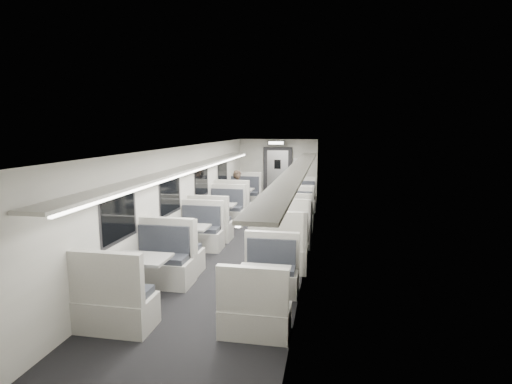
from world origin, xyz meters
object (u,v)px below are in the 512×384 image
at_px(booth_right_c, 284,238).
at_px(passenger, 238,195).
at_px(booth_right_a, 298,204).
at_px(booth_right_b, 291,222).
at_px(booth_left_c, 189,242).
at_px(booth_left_a, 239,201).
at_px(exit_sign, 276,143).
at_px(booth_left_d, 141,280).
at_px(vestibule_door, 278,175).
at_px(booth_right_d, 264,290).
at_px(booth_left_b, 219,217).

xyz_separation_m(booth_right_c, passenger, (-1.85, 3.49, 0.34)).
xyz_separation_m(booth_right_a, booth_right_b, (0.00, -2.54, 0.01)).
relative_size(booth_left_c, booth_right_c, 0.91).
bearing_deg(booth_right_a, booth_left_c, -112.84).
distance_m(booth_left_a, booth_right_a, 2.00).
xyz_separation_m(passenger, exit_sign, (0.85, 2.62, 1.52)).
xyz_separation_m(booth_left_d, vestibule_door, (1.00, 9.41, 0.64)).
bearing_deg(booth_left_d, booth_left_a, 90.00).
xyz_separation_m(booth_right_d, passenger, (-1.85, 6.23, 0.41)).
height_order(booth_left_b, exit_sign, exit_sign).
xyz_separation_m(booth_left_b, passenger, (0.15, 1.67, 0.37)).
distance_m(booth_left_b, booth_right_d, 4.98).
bearing_deg(booth_left_c, booth_right_c, 16.45).
bearing_deg(booth_left_c, vestibule_door, 82.07).
height_order(booth_left_a, booth_right_c, booth_left_a).
bearing_deg(booth_left_b, booth_right_b, -5.67).
bearing_deg(booth_left_d, booth_right_d, 2.23).
relative_size(booth_left_d, booth_right_d, 1.15).
xyz_separation_m(passenger, vestibule_door, (0.85, 3.10, 0.28)).
bearing_deg(booth_left_a, booth_left_c, -90.00).
height_order(booth_right_a, booth_right_d, booth_right_a).
bearing_deg(booth_right_b, passenger, 134.72).
bearing_deg(booth_right_d, exit_sign, 96.45).
bearing_deg(booth_right_a, exit_sign, 117.22).
relative_size(booth_left_c, booth_right_d, 1.09).
xyz_separation_m(booth_right_d, vestibule_door, (-1.00, 9.34, 0.69)).
xyz_separation_m(booth_right_d, exit_sign, (-1.00, 8.85, 1.93)).
xyz_separation_m(booth_left_a, vestibule_door, (1.00, 2.36, 0.62)).
bearing_deg(exit_sign, booth_right_c, -80.69).
bearing_deg(booth_right_d, booth_right_b, 90.00).
height_order(booth_right_d, passenger, passenger).
distance_m(booth_left_a, booth_right_b, 3.30).
bearing_deg(booth_left_b, booth_left_a, 90.00).
bearing_deg(exit_sign, booth_right_d, -83.55).
height_order(booth_left_b, passenger, passenger).
bearing_deg(passenger, exit_sign, 57.76).
height_order(booth_left_b, booth_left_c, booth_left_b).
bearing_deg(booth_left_a, booth_left_b, -90.00).
xyz_separation_m(booth_left_d, passenger, (0.15, 6.31, 0.36)).
relative_size(booth_right_b, booth_right_d, 1.15).
bearing_deg(passenger, booth_right_a, 5.77).
relative_size(booth_right_d, passenger, 1.29).
height_order(booth_left_a, booth_left_c, booth_left_a).
relative_size(booth_left_a, booth_right_d, 1.21).
bearing_deg(booth_right_b, booth_right_c, -90.00).
distance_m(booth_left_c, booth_right_a, 5.15).
bearing_deg(booth_right_a, booth_left_b, -130.46).
bearing_deg(booth_left_a, passenger, -78.90).
xyz_separation_m(booth_left_d, booth_right_c, (2.00, 2.82, 0.02)).
relative_size(booth_right_c, passenger, 1.53).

